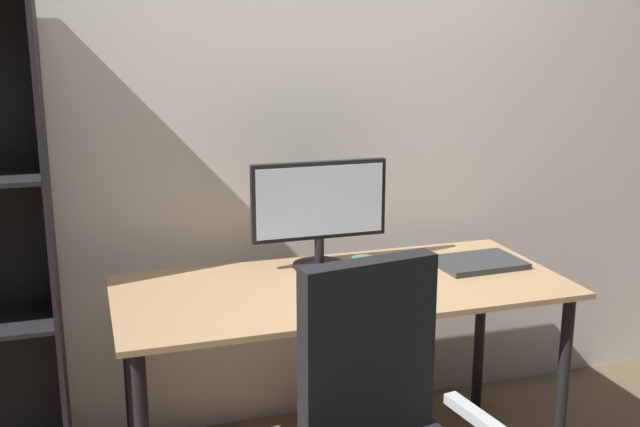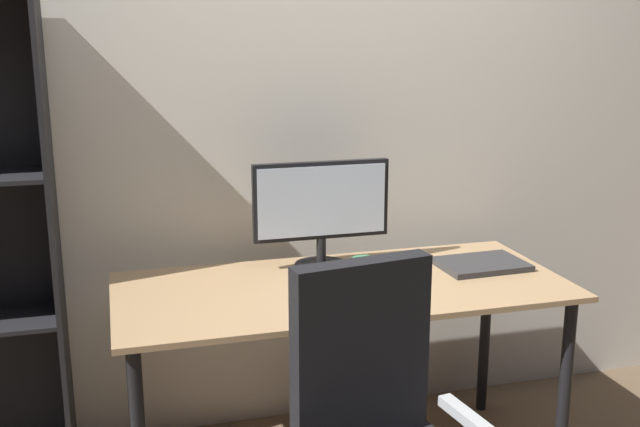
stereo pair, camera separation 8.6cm
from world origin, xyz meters
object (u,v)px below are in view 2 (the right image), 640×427
monitor (321,207)px  keyboard (348,299)px  laptop (481,264)px  mouse (404,291)px  desk (342,307)px  coffee_mug (364,272)px

monitor → keyboard: (-0.02, -0.38, -0.22)m
laptop → mouse: bearing=-154.1°
desk → coffee_mug: (0.07, -0.03, 0.13)m
desk → keyboard: 0.20m
desk → monitor: bearing=94.7°
laptop → monitor: bearing=161.9°
desk → mouse: mouse is taller
coffee_mug → laptop: size_ratio=0.32×
monitor → laptop: 0.64m
mouse → laptop: 0.45m
mouse → monitor: bearing=102.3°
mouse → laptop: size_ratio=0.30×
keyboard → laptop: bearing=21.4°
monitor → coffee_mug: (0.08, -0.25, -0.18)m
keyboard → mouse: bearing=2.8°
keyboard → desk: bearing=80.4°
monitor → laptop: (0.58, -0.17, -0.22)m
mouse → coffee_mug: 0.17m
desk → laptop: (0.56, 0.05, 0.09)m
desk → mouse: 0.25m
desk → keyboard: size_ratio=5.45×
monitor → laptop: size_ratio=1.61×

